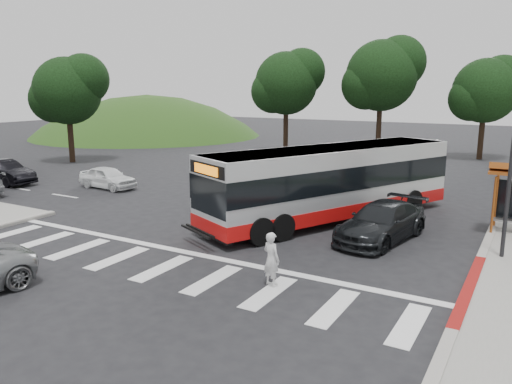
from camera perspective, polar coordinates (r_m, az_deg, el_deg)
The scene contains 14 objects.
ground at distance 20.70m, azimuth -1.64°, elevation -4.50°, with size 140.00×140.00×0.00m, color black.
curb_east at distance 25.61m, azimuth 25.95°, elevation -2.35°, with size 0.30×40.00×0.15m, color #9E9991.
curb_east_red at distance 16.05m, azimuth 23.15°, elevation -10.15°, with size 0.32×6.00×0.15m, color maroon.
hillside_nw at distance 63.51m, azimuth -12.22°, elevation 6.32°, with size 44.00×44.00×10.00m, color #224516.
crosswalk_ladder at distance 16.86m, azimuth -10.67°, elevation -8.55°, with size 18.00×2.60×0.01m, color silver.
tree_north_a at distance 44.73m, azimuth 14.27°, elevation 12.90°, with size 6.60×6.15×10.17m.
tree_north_b at distance 45.18m, azimuth 24.85°, elevation 10.57°, with size 5.72×5.33×8.43m.
tree_north_c at distance 45.75m, azimuth 3.60°, elevation 12.41°, with size 6.16×5.74×9.30m.
tree_west_a at distance 42.12m, azimuth -20.64°, elevation 10.88°, with size 5.72×5.33×8.43m.
transit_bus at distance 22.42m, azimuth 8.63°, elevation 0.93°, with size 2.74×12.63×3.26m, color #BABDBF, non-canonical shape.
pedestrian at distance 14.94m, azimuth 1.77°, elevation -7.69°, with size 0.61×0.40×1.66m, color silver.
dark_sedan at distance 19.95m, azimuth 14.15°, elevation -3.33°, with size 2.03×4.99×1.45m, color black.
west_car_white at distance 30.61m, azimuth -16.60°, elevation 1.61°, with size 1.52×3.78×1.29m, color white.
west_car_black at distance 34.32m, azimuth -26.91°, elevation 2.03°, with size 1.56×4.47×1.47m, color black.
Camera 1 is at (10.42, -16.91, 5.82)m, focal length 35.00 mm.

